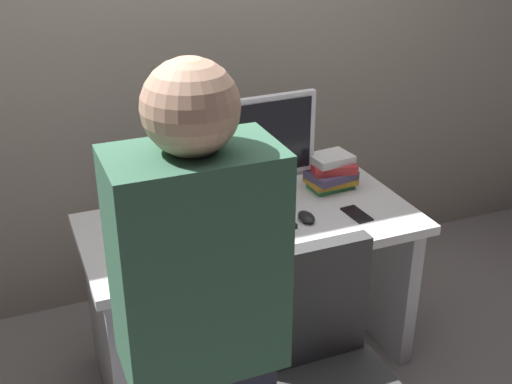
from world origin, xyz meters
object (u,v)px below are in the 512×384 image
object	(u,v)px
keyboard	(241,230)
cup_near_keyboard	(153,252)
monitor	(257,143)
book_stack	(331,172)
person_at_desk	(202,360)
desk	(252,267)
mouse	(306,217)
cell_phone	(357,214)

from	to	relation	value
keyboard	cup_near_keyboard	size ratio (longest dim) A/B	4.84
monitor	book_stack	world-z (taller)	monitor
person_at_desk	monitor	size ratio (longest dim) A/B	3.03
desk	mouse	xyz separation A→B (m)	(0.21, -0.09, 0.24)
keyboard	person_at_desk	bearing A→B (deg)	-119.54
book_stack	person_at_desk	bearing A→B (deg)	-132.27
mouse	cell_phone	xyz separation A→B (m)	(0.22, -0.03, -0.01)
keyboard	desk	bearing A→B (deg)	45.27
desk	keyboard	size ratio (longest dim) A/B	3.19
person_at_desk	mouse	world-z (taller)	person_at_desk
keyboard	mouse	world-z (taller)	mouse
monitor	cup_near_keyboard	size ratio (longest dim) A/B	6.08
monitor	book_stack	bearing A→B (deg)	-4.82
desk	person_at_desk	world-z (taller)	person_at_desk
monitor	cell_phone	world-z (taller)	monitor
mouse	cell_phone	world-z (taller)	mouse
desk	mouse	distance (m)	0.33
person_at_desk	book_stack	bearing A→B (deg)	47.73
monitor	keyboard	xyz separation A→B (m)	(-0.17, -0.26, -0.25)
keyboard	mouse	distance (m)	0.28
desk	book_stack	world-z (taller)	book_stack
person_at_desk	book_stack	xyz separation A→B (m)	(0.93, 1.03, -0.04)
mouse	cup_near_keyboard	bearing A→B (deg)	-172.68
mouse	cup_near_keyboard	distance (m)	0.66
monitor	mouse	world-z (taller)	monitor
monitor	keyboard	bearing A→B (deg)	-123.31
keyboard	mouse	xyz separation A→B (m)	(0.28, -0.01, 0.01)
book_stack	cell_phone	bearing A→B (deg)	-94.86
desk	monitor	world-z (taller)	monitor
cup_near_keyboard	book_stack	distance (m)	0.95
book_stack	cup_near_keyboard	bearing A→B (deg)	-160.12
person_at_desk	mouse	xyz separation A→B (m)	(0.70, 0.79, -0.10)
monitor	book_stack	distance (m)	0.39
person_at_desk	mouse	distance (m)	1.06
cup_near_keyboard	cell_phone	world-z (taller)	cup_near_keyboard
person_at_desk	keyboard	size ratio (longest dim) A/B	3.81
keyboard	mouse	size ratio (longest dim) A/B	4.30
person_at_desk	cell_phone	bearing A→B (deg)	39.67
cell_phone	desk	bearing A→B (deg)	160.12
monitor	cell_phone	xyz separation A→B (m)	(0.32, -0.30, -0.25)
book_stack	mouse	bearing A→B (deg)	-135.00
desk	book_stack	bearing A→B (deg)	18.72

